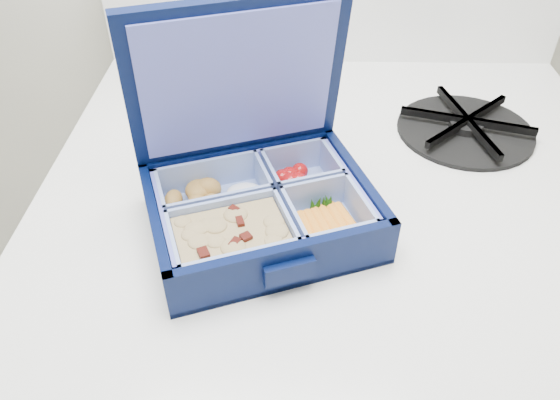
# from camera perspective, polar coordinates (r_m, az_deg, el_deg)

# --- Properties ---
(stove) EXTENTS (0.65, 0.65, 0.98)m
(stove) POSITION_cam_1_polar(r_m,az_deg,el_deg) (0.99, 4.24, -19.69)
(stove) COLOR white
(stove) RESTS_ON floor
(bento_box) EXTENTS (0.25, 0.22, 0.05)m
(bento_box) POSITION_cam_1_polar(r_m,az_deg,el_deg) (0.52, -2.00, -1.17)
(bento_box) COLOR #040E34
(bento_box) RESTS_ON stove
(burner_grate) EXTENTS (0.20, 0.20, 0.02)m
(burner_grate) POSITION_cam_1_polar(r_m,az_deg,el_deg) (0.70, 18.91, 7.52)
(burner_grate) COLOR black
(burner_grate) RESTS_ON stove
(burner_grate_rear) EXTENTS (0.18, 0.18, 0.02)m
(burner_grate_rear) POSITION_cam_1_polar(r_m,az_deg,el_deg) (0.81, -4.12, 13.75)
(burner_grate_rear) COLOR black
(burner_grate_rear) RESTS_ON stove
(fork) EXTENTS (0.06, 0.17, 0.01)m
(fork) POSITION_cam_1_polar(r_m,az_deg,el_deg) (0.64, 1.77, 5.67)
(fork) COLOR silver
(fork) RESTS_ON stove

